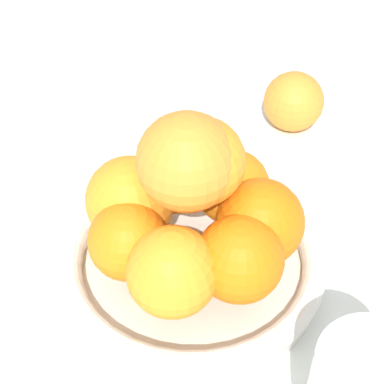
{
  "coord_description": "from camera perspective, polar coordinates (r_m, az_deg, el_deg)",
  "views": [
    {
      "loc": [
        -0.25,
        0.3,
        0.47
      ],
      "look_at": [
        0.0,
        0.0,
        0.11
      ],
      "focal_mm": 60.0,
      "sensor_mm": 36.0,
      "label": 1
    }
  ],
  "objects": [
    {
      "name": "ground_plane",
      "position": [
        0.61,
        -0.0,
        -7.58
      ],
      "size": [
        4.0,
        4.0,
        0.0
      ],
      "primitive_type": "plane",
      "color": "silver"
    },
    {
      "name": "fruit_bowl",
      "position": [
        0.6,
        -0.0,
        -6.37
      ],
      "size": [
        0.25,
        0.25,
        0.04
      ],
      "color": "silver",
      "rests_on": "ground_plane"
    },
    {
      "name": "orange_pile",
      "position": [
        0.55,
        0.06,
        -1.44
      ],
      "size": [
        0.19,
        0.19,
        0.14
      ],
      "color": "orange",
      "rests_on": "fruit_bowl"
    },
    {
      "name": "stray_orange",
      "position": [
        0.78,
        9.02,
        7.94
      ],
      "size": [
        0.07,
        0.07,
        0.07
      ],
      "primitive_type": "sphere",
      "color": "orange",
      "rests_on": "ground_plane"
    }
  ]
}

